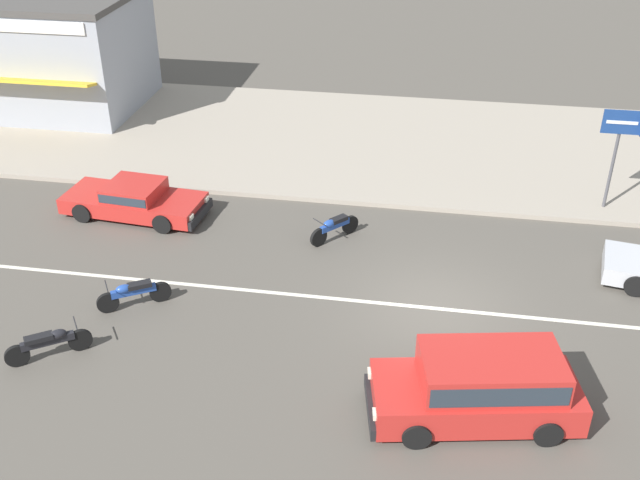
{
  "coord_description": "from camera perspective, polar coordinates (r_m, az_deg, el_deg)",
  "views": [
    {
      "loc": [
        -0.35,
        -15.82,
        11.22
      ],
      "look_at": [
        -3.28,
        1.56,
        0.8
      ],
      "focal_mm": 42.0,
      "sensor_mm": 36.0,
      "label": 1
    }
  ],
  "objects": [
    {
      "name": "ground_plane",
      "position": [
        19.4,
        8.86,
        -5.18
      ],
      "size": [
        160.0,
        160.0,
        0.0
      ],
      "primitive_type": "plane",
      "color": "#544F47"
    },
    {
      "name": "lane_centre_stripe",
      "position": [
        19.39,
        8.86,
        -5.17
      ],
      "size": [
        50.4,
        0.14,
        0.01
      ],
      "primitive_type": "cube",
      "color": "silver",
      "rests_on": "ground"
    },
    {
      "name": "kerb_strip",
      "position": [
        28.32,
        9.57,
        6.97
      ],
      "size": [
        68.0,
        10.0,
        0.15
      ],
      "primitive_type": "cube",
      "color": "#9E9384",
      "rests_on": "ground"
    },
    {
      "name": "sedan_red_0",
      "position": [
        23.88,
        -13.93,
        3.04
      ],
      "size": [
        4.55,
        2.15,
        1.06
      ],
      "color": "red",
      "rests_on": "ground"
    },
    {
      "name": "minivan_red_1",
      "position": [
        16.0,
        12.23,
        -10.72
      ],
      "size": [
        4.61,
        2.55,
        1.56
      ],
      "color": "red",
      "rests_on": "ground"
    },
    {
      "name": "motorcycle_0",
      "position": [
        21.88,
        1.09,
        1.0
      ],
      "size": [
        1.25,
        1.39,
        0.8
      ],
      "color": "black",
      "rests_on": "ground"
    },
    {
      "name": "motorcycle_1",
      "position": [
        18.46,
        -19.96,
        -7.37
      ],
      "size": [
        1.68,
        1.21,
        0.8
      ],
      "color": "black",
      "rests_on": "ground"
    },
    {
      "name": "motorcycle_2",
      "position": [
        19.58,
        -14.06,
        -3.93
      ],
      "size": [
        1.67,
        1.1,
        0.8
      ],
      "color": "black",
      "rests_on": "ground"
    },
    {
      "name": "shopfront_corner_warung",
      "position": [
        32.88,
        -19.01,
        13.45
      ],
      "size": [
        6.03,
        6.42,
        4.53
      ],
      "color": "#999EA8",
      "rests_on": "kerb_strip"
    }
  ]
}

